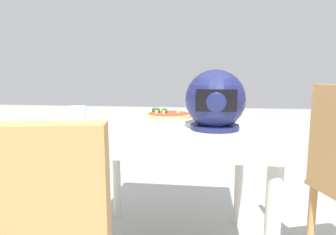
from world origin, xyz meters
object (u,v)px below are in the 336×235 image
Objects in this scene: pizza at (168,115)px; drinking_glass at (76,125)px; motorcycle_helmet at (215,101)px; dining_table at (167,142)px.

pizza is 0.61m from drinking_glass.
drinking_glass is (0.47, 0.32, -0.06)m from motorcycle_helmet.
motorcycle_helmet reaches higher than pizza.
dining_table is 4.11× the size of pizza.
motorcycle_helmet reaches higher than dining_table.
motorcycle_helmet reaches higher than drinking_glass.
pizza is 0.97× the size of motorcycle_helmet.
dining_table is at bearing -26.06° from motorcycle_helmet.
pizza is 1.93× the size of drinking_glass.
pizza is at bearing -112.71° from drinking_glass.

